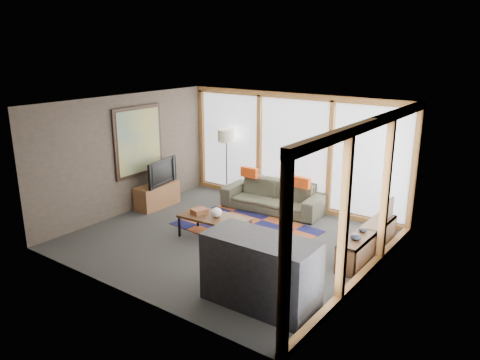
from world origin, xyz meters
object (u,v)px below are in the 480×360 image
Objects in this scene: bookshelf at (368,242)px; tv_console at (157,195)px; sofa at (273,196)px; coffee_table at (215,227)px; television at (159,172)px; floor_lamp at (227,163)px; bar_counter at (261,271)px.

tv_console reaches higher than bookshelf.
sofa is 1.15× the size of bookshelf.
coffee_table is 2.36m from television.
floor_lamp reaches higher than sofa.
tv_console is at bearing -154.51° from sofa.
sofa is 2.22× the size of television.
bar_counter reaches higher than tv_console.
television reaches higher than coffee_table.
bookshelf is at bearing -16.80° from floor_lamp.
bar_counter is (4.20, -2.14, -0.31)m from television.
sofa is at bearing -9.12° from floor_lamp.
coffee_table is 2.32m from tv_console.
bookshelf is at bearing 4.23° from tv_console.
floor_lamp is at bearing 122.57° from coffee_table.
bookshelf is 4.90m from television.
sofa is 2.67m from tv_console.
tv_console is at bearing -175.77° from bookshelf.
television is (-2.24, -1.32, 0.50)m from sofa.
bar_counter is at bearing -26.20° from tv_console.
coffee_table is at bearing -159.42° from bookshelf.
floor_lamp is 1.55× the size of tv_console.
sofa is at bearing 159.03° from bookshelf.
bookshelf is at bearing 74.07° from bar_counter.
bar_counter is (2.03, -1.45, 0.29)m from coffee_table.
bar_counter reaches higher than sofa.
bar_counter is at bearing -65.61° from sofa.
tv_console is at bearing 122.65° from television.
floor_lamp is 1.61× the size of television.
bar_counter is (3.46, -3.70, -0.31)m from floor_lamp.
tv_console is (-2.29, -1.36, -0.06)m from sofa.
coffee_table is (1.43, -2.24, -0.60)m from floor_lamp.
coffee_table is at bearing -117.54° from television.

